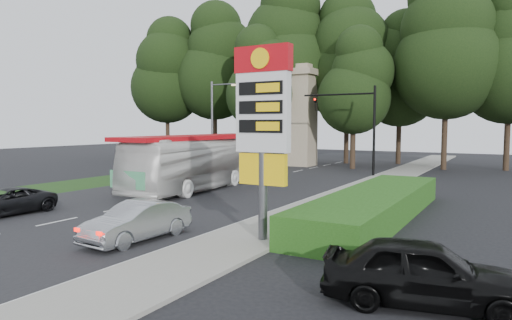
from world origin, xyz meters
The scene contains 23 objects.
ground centered at (0.00, 0.00, 0.00)m, with size 120.00×120.00×0.00m, color black.
road_surface centered at (0.00, 12.00, 0.01)m, with size 14.00×80.00×0.02m, color black.
sidewalk_right centered at (8.50, 12.00, 0.06)m, with size 3.00×80.00×0.12m, color gray.
grass_verge_left centered at (-9.50, 18.00, 0.01)m, with size 5.00×50.00×0.02m, color #193814.
hedge centered at (11.50, 8.00, 0.60)m, with size 3.00×14.00×1.20m, color #224E14.
gas_station_pylon centered at (9.20, 1.99, 4.45)m, with size 2.10×0.45×6.85m.
traffic_signal_mast centered at (5.68, 24.00, 4.67)m, with size 6.10×0.35×7.20m.
streetlight_signs centered at (-6.99, 22.01, 4.44)m, with size 2.75×0.98×8.00m.
monument centered at (-2.00, 30.00, 5.10)m, with size 3.00×3.00×10.05m.
tree_far_west centered at (-22.00, 33.00, 10.68)m, with size 8.96×8.96×17.60m.
tree_west_mid centered at (-16.00, 35.00, 11.69)m, with size 9.80×9.80×19.25m.
tree_west_near centered at (-10.00, 37.00, 10.02)m, with size 8.40×8.40×16.50m.
tree_center_left centered at (-5.00, 33.00, 12.02)m, with size 10.08×10.08×19.80m.
tree_center_right centered at (1.00, 35.00, 11.02)m, with size 9.24×9.24×18.15m.
tree_east_near centered at (6.00, 37.00, 9.68)m, with size 8.12×8.12×15.95m.
tree_east_mid centered at (11.00, 33.00, 11.35)m, with size 9.52×9.52×18.70m.
tree_far_east centered at (16.00, 35.00, 10.35)m, with size 8.68×8.68×17.05m.
tree_monument_left centered at (-6.00, 29.00, 8.68)m, with size 7.28×7.28×14.30m.
tree_monument_right centered at (3.50, 29.50, 8.01)m, with size 6.72×6.72×13.20m.
transit_bus centered at (-0.82, 11.46, 1.74)m, with size 2.92×12.48×3.48m, color white.
sedan_silver centered at (5.19, -0.05, 0.70)m, with size 1.48×4.23×1.39m, color #9FA2A6.
suv_charcoal centered at (-3.42, 0.28, 0.62)m, with size 2.04×4.43×1.23m, color black.
parked_car_black centered at (15.15, -1.09, 0.78)m, with size 1.85×4.60×1.57m, color black.
Camera 1 is at (16.91, -11.86, 4.16)m, focal length 32.00 mm.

